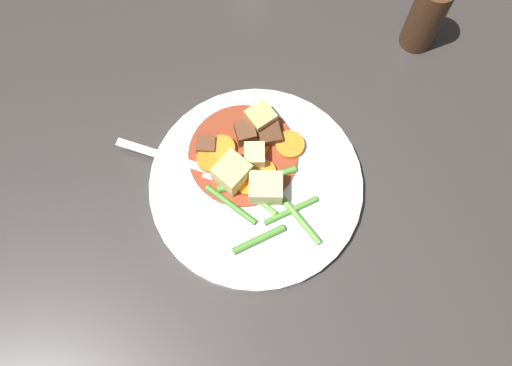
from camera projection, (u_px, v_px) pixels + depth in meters
name	position (u px, v px, depth m)	size (l,w,h in m)	color
ground_plane	(256.00, 187.00, 0.65)	(3.00, 3.00, 0.00)	#383330
dinner_plate	(256.00, 185.00, 0.64)	(0.26, 0.26, 0.02)	white
stew_sauce	(246.00, 153.00, 0.65)	(0.13, 0.13, 0.00)	#93381E
carrot_slice_0	(263.00, 173.00, 0.64)	(0.03, 0.03, 0.01)	orange
carrot_slice_1	(247.00, 185.00, 0.63)	(0.03, 0.03, 0.01)	orange
carrot_slice_2	(222.00, 149.00, 0.65)	(0.03, 0.03, 0.01)	orange
carrot_slice_3	(256.00, 146.00, 0.65)	(0.03, 0.03, 0.01)	orange
carrot_slice_4	(211.00, 159.00, 0.64)	(0.03, 0.03, 0.01)	orange
carrot_slice_5	(290.00, 145.00, 0.65)	(0.04, 0.04, 0.01)	orange
potato_chunk_0	(232.00, 173.00, 0.62)	(0.03, 0.04, 0.03)	#E5CC7A
potato_chunk_1	(255.00, 156.00, 0.64)	(0.03, 0.02, 0.03)	#EAD68C
potato_chunk_2	(261.00, 119.00, 0.65)	(0.03, 0.03, 0.03)	#DBBC6B
potato_chunk_3	(266.00, 188.00, 0.62)	(0.03, 0.04, 0.03)	#EAD68C
meat_chunk_0	(206.00, 146.00, 0.64)	(0.02, 0.02, 0.02)	brown
meat_chunk_1	(245.00, 133.00, 0.65)	(0.02, 0.03, 0.02)	brown
meat_chunk_2	(269.00, 135.00, 0.65)	(0.03, 0.03, 0.02)	#56331E
green_bean_0	(300.00, 219.00, 0.62)	(0.01, 0.01, 0.07)	#66AD42
green_bean_1	(259.00, 239.00, 0.61)	(0.01, 0.01, 0.07)	#599E38
green_bean_2	(231.00, 205.00, 0.62)	(0.01, 0.01, 0.07)	#4C8E33
green_bean_3	(291.00, 211.00, 0.62)	(0.01, 0.01, 0.07)	#599E38
green_bean_4	(267.00, 180.00, 0.63)	(0.01, 0.01, 0.08)	#599E38
green_bean_5	(250.00, 193.00, 0.63)	(0.01, 0.01, 0.08)	#66AD42
green_bean_6	(248.00, 184.00, 0.63)	(0.01, 0.01, 0.07)	#4C8E33
fork	(189.00, 164.00, 0.64)	(0.13, 0.14, 0.00)	silver
pepper_mill	(426.00, 16.00, 0.67)	(0.04, 0.04, 0.10)	#4C2D19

